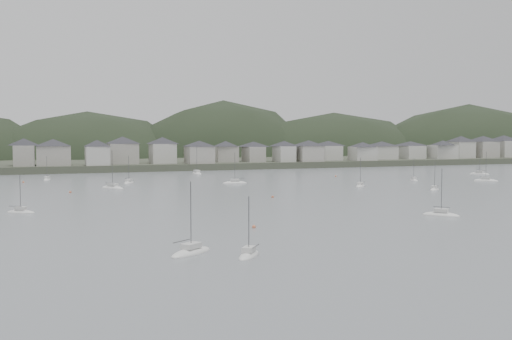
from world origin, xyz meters
name	(u,v)px	position (x,y,z in m)	size (l,w,h in m)	color
ground	(406,230)	(0.00, 0.00, 0.00)	(900.00, 900.00, 0.00)	slate
far_shore_land	(138,157)	(0.00, 295.00, 1.50)	(900.00, 250.00, 3.00)	#383D2D
forested_ridge	(153,180)	(4.83, 269.40, -11.28)	(851.55, 103.94, 102.57)	black
waterfront_town	(277,150)	(50.59, 183.34, 8.66)	(451.48, 28.46, 12.92)	#9C998F
moored_fleet	(178,195)	(-24.71, 67.76, 0.18)	(228.05, 169.56, 12.94)	silver
mooring_buoys	(239,195)	(-9.29, 63.10, 0.15)	(113.10, 149.66, 0.70)	#D16C45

